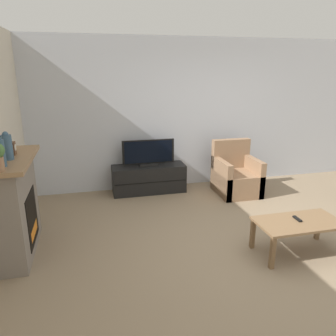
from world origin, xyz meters
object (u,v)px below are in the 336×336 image
at_px(fireplace, 16,206).
at_px(mantel_clock, 12,148).
at_px(tv_stand, 149,179).
at_px(coffee_table, 299,225).
at_px(remote, 297,219).
at_px(mantel_vase_left, 1,153).
at_px(armchair, 236,177).
at_px(tv, 148,154).
at_px(mantel_vase_centre_left, 7,147).

relative_size(fireplace, mantel_clock, 8.33).
distance_m(fireplace, tv_stand, 2.53).
relative_size(coffee_table, remote, 6.70).
bearing_deg(mantel_vase_left, coffee_table, -7.92).
distance_m(armchair, coffee_table, 2.06).
bearing_deg(tv_stand, coffee_table, -61.31).
xyz_separation_m(tv, coffee_table, (1.35, -2.47, -0.35)).
bearing_deg(tv, coffee_table, -61.29).
xyz_separation_m(tv, armchair, (1.50, -0.41, -0.41)).
bearing_deg(mantel_vase_left, fireplace, 92.58).
relative_size(mantel_vase_left, mantel_vase_centre_left, 0.99).
relative_size(armchair, coffee_table, 0.92).
bearing_deg(mantel_vase_centre_left, tv, 42.86).
bearing_deg(fireplace, remote, -13.51).
bearing_deg(mantel_vase_centre_left, fireplace, 100.20).
relative_size(mantel_vase_left, armchair, 0.33).
distance_m(mantel_vase_left, armchair, 3.88).
bearing_deg(tv, armchair, -15.34).
bearing_deg(armchair, tv_stand, 164.59).
relative_size(mantel_vase_centre_left, armchair, 0.34).
bearing_deg(armchair, coffee_table, -94.23).
height_order(fireplace, armchair, fireplace).
bearing_deg(mantel_clock, coffee_table, -16.38).
distance_m(mantel_vase_centre_left, tv, 2.63).
relative_size(tv, remote, 6.10).
distance_m(fireplace, mantel_vase_centre_left, 0.74).
bearing_deg(remote, mantel_clock, 166.91).
relative_size(mantel_clock, armchair, 0.16).
bearing_deg(remote, coffee_table, -91.50).
bearing_deg(tv, tv_stand, 90.00).
bearing_deg(mantel_vase_centre_left, mantel_vase_left, -90.00).
xyz_separation_m(mantel_vase_centre_left, mantel_clock, (0.00, 0.22, -0.07)).
bearing_deg(coffee_table, mantel_clock, 163.62).
bearing_deg(mantel_vase_left, tv, 47.15).
distance_m(mantel_vase_left, mantel_clock, 0.50).
relative_size(tv, armchair, 0.99).
bearing_deg(armchair, mantel_vase_left, -154.55).
bearing_deg(tv_stand, mantel_vase_left, -132.82).
height_order(mantel_clock, tv, mantel_clock).
distance_m(mantel_clock, remote, 3.46).
distance_m(mantel_clock, coffee_table, 3.48).
xyz_separation_m(mantel_clock, tv, (1.87, 1.52, -0.55)).
xyz_separation_m(fireplace, remote, (3.25, -0.78, -0.18)).
bearing_deg(fireplace, mantel_vase_centre_left, -79.80).
bearing_deg(armchair, fireplace, -160.04).
relative_size(mantel_vase_centre_left, mantel_clock, 2.09).
bearing_deg(mantel_vase_left, armchair, 25.45).
height_order(mantel_vase_centre_left, mantel_clock, mantel_vase_centre_left).
height_order(mantel_clock, coffee_table, mantel_clock).
bearing_deg(tv_stand, tv, -90.00).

